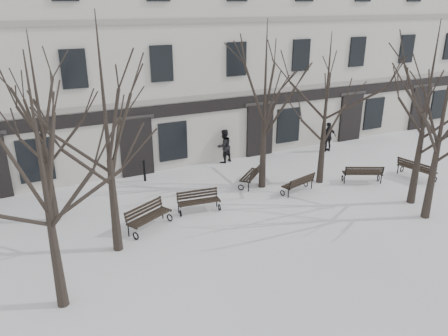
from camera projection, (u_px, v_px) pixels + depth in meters
ground at (285, 229)px, 16.70m from camera, size 100.00×100.00×0.00m
building at (167, 50)px, 25.61m from camera, size 40.40×10.20×11.40m
tree_0 at (40, 159)px, 10.93m from camera, size 4.97×4.97×7.11m
tree_1 at (105, 110)px, 13.55m from camera, size 5.57×5.57×7.95m
tree_2 at (429, 94)px, 17.24m from camera, size 5.29×5.29×7.55m
tree_3 at (446, 101)px, 15.93m from camera, size 5.31×5.31×7.59m
tree_4 at (38, 108)px, 15.74m from camera, size 5.09×5.09×7.27m
tree_5 at (265, 87)px, 18.87m from camera, size 5.26×5.26×7.51m
tree_6 at (327, 92)px, 19.50m from camera, size 4.89×4.89×6.98m
bench_0 at (148, 216)px, 16.57m from camera, size 1.97×1.46×0.95m
bench_1 at (299, 183)px, 19.71m from camera, size 1.79×1.02×0.86m
bench_2 at (363, 173)px, 20.77m from camera, size 1.91×1.40×0.92m
bench_3 at (199, 200)px, 17.96m from camera, size 1.81×0.84×0.88m
bench_4 at (252, 175)px, 20.59m from camera, size 1.77×1.68×0.92m
bench_5 at (416, 169)px, 21.31m from camera, size 1.00×1.95×0.94m
bollard_a at (144, 170)px, 20.97m from camera, size 0.14×0.14×1.06m
bollard_b at (324, 138)px, 25.81m from camera, size 0.15×0.15×1.15m
pedestrian_b at (224, 162)px, 23.66m from camera, size 1.05×0.92×1.82m
pedestrian_c at (327, 151)px, 25.43m from camera, size 1.03×0.49×1.71m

